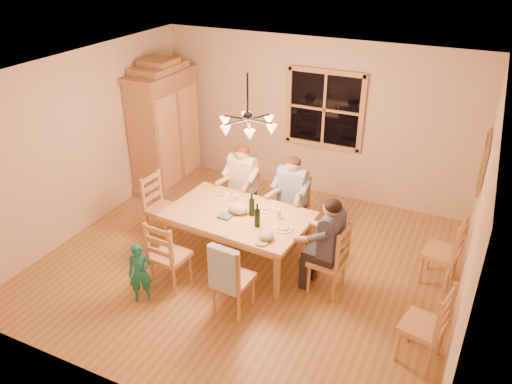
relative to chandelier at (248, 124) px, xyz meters
The scene contains 33 objects.
floor 2.08m from the chandelier, ahead, with size 5.50×5.50×0.00m, color olive.
ceiling 0.62m from the chandelier, ahead, with size 5.50×5.00×0.02m, color white.
wall_back 2.60m from the chandelier, 90.00° to the left, with size 5.50×0.02×2.70m, color beige.
wall_left 2.84m from the chandelier, behind, with size 0.02×5.00×2.70m, color beige.
wall_right 2.84m from the chandelier, ahead, with size 0.02×5.00×2.70m, color beige.
window 2.53m from the chandelier, 85.36° to the left, with size 1.30×0.06×1.30m.
painting 3.00m from the chandelier, 23.86° to the left, with size 0.06×0.78×0.64m.
chandelier is the anchor object (origin of this frame).
armoire 3.08m from the chandelier, 146.54° to the left, with size 0.66×1.40×2.30m.
dining_table 1.42m from the chandelier, behind, with size 2.00×1.31×0.76m.
chair_far_left 2.09m from the chandelier, 121.35° to the left, with size 0.47×0.45×0.99m.
chair_far_right 2.00m from the chandelier, 72.27° to the left, with size 0.47×0.45×0.99m.
chair_near_left 2.10m from the chandelier, 129.09° to the right, with size 0.47×0.45×0.99m.
chair_near_right 2.02m from the chandelier, 75.12° to the right, with size 0.47×0.45×0.99m.
chair_end_left 2.32m from the chandelier, behind, with size 0.45×0.47×0.99m.
chair_end_right 2.13m from the chandelier, ahead, with size 0.45×0.47×0.99m.
adult_woman 1.65m from the chandelier, 121.35° to the left, with size 0.42×0.45×0.87m.
adult_plaid_man 1.54m from the chandelier, 72.27° to the left, with size 0.42×0.45×0.87m.
adult_slate_man 1.70m from the chandelier, ahead, with size 0.45×0.42×0.87m.
towel 1.80m from the chandelier, 78.22° to the right, with size 0.38×0.10×0.58m, color #92B0C6.
wine_bottle_a 1.15m from the chandelier, 59.68° to the left, with size 0.08×0.08×0.33m, color black.
wine_bottle_b 1.19m from the chandelier, 40.20° to the right, with size 0.08×0.08×0.33m, color black.
plate_woman 1.50m from the chandelier, 151.40° to the left, with size 0.26×0.26×0.02m, color white.
plate_plaid 1.34m from the chandelier, 66.29° to the left, with size 0.26×0.26×0.02m, color white.
plate_slate 1.42m from the chandelier, ahead, with size 0.26×0.26×0.02m, color white.
wine_glass_a 1.31m from the chandelier, 143.03° to the left, with size 0.06×0.06×0.14m, color silver.
wine_glass_b 1.31m from the chandelier, 16.60° to the left, with size 0.06×0.06×0.14m, color silver.
cap 1.40m from the chandelier, 42.80° to the right, with size 0.20×0.20×0.11m, color tan.
napkin 1.34m from the chandelier, 148.73° to the right, with size 0.18×0.14×0.03m, color #466A80.
cloth_bundle 1.25m from the chandelier, behind, with size 0.28×0.22×0.15m, color tan.
child 2.28m from the chandelier, 124.06° to the right, with size 0.30×0.19×0.81m, color #1A786F.
chair_spare_front 3.13m from the chandelier, 18.14° to the right, with size 0.50×0.52×0.99m.
chair_spare_back 3.11m from the chandelier, 16.09° to the left, with size 0.49×0.50×0.99m.
Camera 1 is at (2.57, -5.20, 4.17)m, focal length 35.00 mm.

